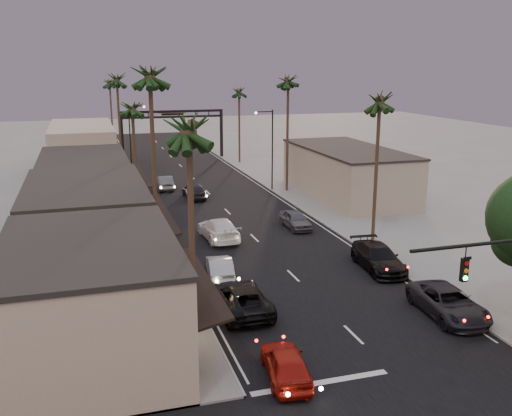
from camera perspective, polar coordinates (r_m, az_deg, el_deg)
ground at (r=57.82m, az=-3.59°, el=0.34°), size 200.00×200.00×0.00m
road at (r=62.56m, az=-4.65°, el=1.39°), size 14.00×120.00×0.02m
sidewalk_left at (r=68.14m, az=-13.77°, el=2.13°), size 5.00×92.00×0.12m
sidewalk_right at (r=71.64m, az=1.58°, el=3.10°), size 5.00×92.00×0.12m
storefront_near at (r=28.84m, az=-16.10°, el=-8.87°), size 8.00×12.00×5.50m
storefront_mid at (r=42.13m, az=-16.53°, el=-1.61°), size 8.00×14.00×5.50m
storefront_far at (r=57.77m, az=-16.75°, el=2.29°), size 8.00×16.00×5.00m
storefront_dist at (r=80.39m, az=-16.97°, el=5.83°), size 8.00×20.00×6.00m
building_right at (r=61.94m, az=9.10°, el=3.48°), size 8.00×18.00×5.00m
arch at (r=86.03m, az=-8.35°, el=8.50°), size 15.20×0.40×7.27m
streetlight_right at (r=63.42m, az=1.40°, el=6.49°), size 2.13×0.30×9.00m
streetlight_left at (r=73.39m, az=-12.28°, el=7.22°), size 2.13×0.30×9.00m
palm_la at (r=24.16m, az=-6.78°, el=8.56°), size 3.20×3.20×13.20m
palm_lb at (r=36.92m, az=-10.60°, el=13.33°), size 3.20×3.20×15.20m
palm_lc at (r=50.95m, az=-12.30°, el=10.12°), size 3.20×3.20×12.20m
palm_ld at (r=69.81m, az=-13.77°, el=12.64°), size 3.20×3.20×14.20m
palm_ra at (r=44.28m, az=12.30°, el=10.83°), size 3.20×3.20×13.20m
palm_rb at (r=62.48m, az=3.24°, el=12.88°), size 3.20×3.20×14.20m
palm_rc at (r=81.61m, az=-1.71°, el=11.81°), size 3.20×3.20×12.20m
palm_far at (r=92.81m, az=-14.45°, el=12.27°), size 3.20×3.20×13.20m
oncoming_red at (r=26.50m, az=3.01°, el=-15.25°), size 2.38×4.64×1.51m
oncoming_pickup at (r=32.95m, az=-1.53°, el=-8.98°), size 2.75×5.91×1.64m
oncoming_silver at (r=37.96m, az=-3.65°, el=-5.96°), size 2.14×4.62×1.47m
oncoming_white at (r=46.20m, az=-3.75°, el=-2.11°), size 2.71×6.03×1.72m
oncoming_dgrey at (r=60.55m, az=-6.21°, el=1.74°), size 2.05×4.98×1.69m
oncoming_grey_far at (r=65.52m, az=-9.11°, el=2.52°), size 1.79×4.75×1.55m
curbside_near at (r=34.10m, az=18.68°, el=-8.97°), size 3.07×5.95×1.60m
curbside_black at (r=40.30m, az=12.12°, el=-4.87°), size 2.90×6.03×1.69m
curbside_grey at (r=49.39m, az=3.98°, el=-1.17°), size 1.85×4.44×1.50m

